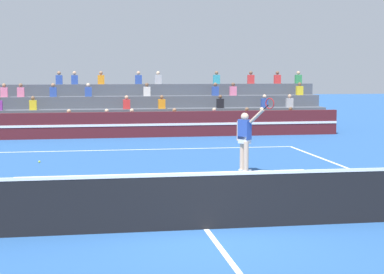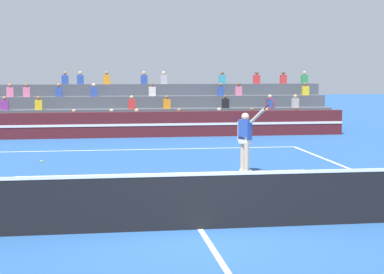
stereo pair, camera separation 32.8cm
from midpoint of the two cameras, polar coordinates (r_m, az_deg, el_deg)
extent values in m
plane|color=#285699|center=(11.92, 0.47, -8.21)|extent=(120.00, 120.00, 0.00)
cube|color=white|center=(23.55, -4.50, -1.11)|extent=(11.00, 0.10, 0.01)
cube|color=white|center=(18.16, -3.01, -3.24)|extent=(8.25, 0.10, 0.01)
cube|color=white|center=(11.92, 0.47, -8.19)|extent=(0.10, 12.85, 0.01)
cube|color=black|center=(11.81, 0.47, -5.86)|extent=(11.90, 0.02, 1.00)
cube|color=white|center=(11.71, 0.48, -3.32)|extent=(11.90, 0.04, 0.06)
cube|color=#51191E|center=(27.68, -5.26, 1.10)|extent=(18.00, 0.24, 1.10)
cube|color=white|center=(27.55, -5.24, 1.07)|extent=(18.00, 0.02, 0.10)
cube|color=#4C515B|center=(28.98, -5.44, 0.77)|extent=(18.42, 0.95, 0.55)
cube|color=orange|center=(30.14, 8.43, 1.88)|extent=(0.32, 0.22, 0.44)
sphere|color=brown|center=(30.12, 8.44, 2.49)|extent=(0.18, 0.18, 0.18)
cube|color=teal|center=(29.74, 5.89, 1.86)|extent=(0.32, 0.22, 0.44)
sphere|color=beige|center=(29.72, 5.89, 2.47)|extent=(0.18, 0.18, 0.18)
cube|color=purple|center=(29.24, 1.66, 1.82)|extent=(0.32, 0.22, 0.44)
sphere|color=beige|center=(29.21, 1.67, 2.44)|extent=(0.18, 0.18, 0.18)
cube|color=pink|center=(28.75, -5.69, 1.72)|extent=(0.32, 0.22, 0.44)
sphere|color=beige|center=(28.73, -5.70, 2.35)|extent=(0.18, 0.18, 0.18)
cube|color=yellow|center=(29.57, 4.58, 1.85)|extent=(0.32, 0.22, 0.44)
sphere|color=brown|center=(29.55, 4.59, 2.47)|extent=(0.18, 0.18, 0.18)
cube|color=orange|center=(28.94, -1.90, 1.77)|extent=(0.32, 0.22, 0.44)
sphere|color=#9E7051|center=(28.92, -1.90, 2.40)|extent=(0.18, 0.18, 0.18)
cube|color=red|center=(28.71, -11.20, 1.62)|extent=(0.32, 0.22, 0.44)
sphere|color=tan|center=(28.69, -11.21, 2.26)|extent=(0.18, 0.18, 0.18)
cube|color=purple|center=(28.70, -7.91, 1.68)|extent=(0.32, 0.22, 0.44)
sphere|color=beige|center=(28.68, -7.92, 2.32)|extent=(0.18, 0.18, 0.18)
cube|color=#4C515B|center=(29.90, -5.57, 1.46)|extent=(18.42, 0.95, 1.10)
cube|color=red|center=(29.66, -6.15, 2.91)|extent=(0.32, 0.22, 0.44)
sphere|color=tan|center=(29.64, -6.16, 3.53)|extent=(0.18, 0.18, 0.18)
cube|color=black|center=(30.22, 2.21, 3.00)|extent=(0.32, 0.22, 0.44)
sphere|color=brown|center=(30.21, 2.21, 3.60)|extent=(0.18, 0.18, 0.18)
cube|color=yellow|center=(29.71, -14.26, 2.76)|extent=(0.32, 0.22, 0.44)
sphere|color=brown|center=(29.70, -14.27, 3.38)|extent=(0.18, 0.18, 0.18)
cube|color=#B2B2B7|center=(31.09, 8.37, 3.02)|extent=(0.32, 0.22, 0.44)
sphere|color=tan|center=(31.07, 8.37, 3.61)|extent=(0.18, 0.18, 0.18)
cube|color=orange|center=(29.79, -3.02, 2.95)|extent=(0.32, 0.22, 0.44)
sphere|color=brown|center=(29.78, -3.03, 3.56)|extent=(0.18, 0.18, 0.18)
cube|color=#2D4CA5|center=(30.73, 6.15, 3.02)|extent=(0.32, 0.22, 0.44)
sphere|color=beige|center=(30.71, 6.16, 3.61)|extent=(0.18, 0.18, 0.18)
cube|color=#4C515B|center=(30.82, -5.69, 2.11)|extent=(18.42, 0.95, 1.65)
cube|color=#2D4CA5|center=(31.12, 1.78, 4.10)|extent=(0.32, 0.22, 0.44)
sphere|color=brown|center=(31.11, 1.78, 4.69)|extent=(0.18, 0.18, 0.18)
cube|color=silver|center=(30.65, -4.34, 4.06)|extent=(0.32, 0.22, 0.44)
sphere|color=brown|center=(30.64, -4.34, 4.66)|extent=(0.18, 0.18, 0.18)
cube|color=#2D4CA5|center=(30.58, -12.54, 3.93)|extent=(0.32, 0.22, 0.44)
sphere|color=#9E7051|center=(30.57, -12.55, 4.52)|extent=(0.18, 0.18, 0.18)
cube|color=pink|center=(30.78, -16.65, 3.83)|extent=(0.32, 0.22, 0.44)
sphere|color=#9E7051|center=(30.77, -16.67, 4.42)|extent=(0.18, 0.18, 0.18)
cube|color=pink|center=(30.69, -15.27, 3.86)|extent=(0.32, 0.22, 0.44)
sphere|color=brown|center=(30.68, -15.29, 4.46)|extent=(0.18, 0.18, 0.18)
cube|color=pink|center=(31.30, 3.37, 4.11)|extent=(0.32, 0.22, 0.44)
sphere|color=brown|center=(31.30, 3.37, 4.69)|extent=(0.18, 0.18, 0.18)
cube|color=yellow|center=(32.22, 9.25, 4.09)|extent=(0.32, 0.22, 0.44)
sphere|color=brown|center=(32.21, 9.26, 4.66)|extent=(0.18, 0.18, 0.18)
cube|color=#2D4CA5|center=(30.53, -9.51, 3.98)|extent=(0.32, 0.22, 0.44)
sphere|color=beige|center=(30.52, -9.52, 4.58)|extent=(0.18, 0.18, 0.18)
cube|color=#4C515B|center=(31.75, -5.81, 2.72)|extent=(18.42, 0.95, 2.20)
cube|color=red|center=(32.85, 7.31, 5.12)|extent=(0.32, 0.22, 0.44)
sphere|color=brown|center=(32.85, 7.32, 5.68)|extent=(0.18, 0.18, 0.18)
cube|color=#2D4CA5|center=(31.47, -10.69, 5.02)|extent=(0.32, 0.22, 0.44)
sphere|color=tan|center=(31.47, -10.70, 5.61)|extent=(0.18, 0.18, 0.18)
cube|color=red|center=(32.48, 4.96, 5.14)|extent=(0.32, 0.22, 0.44)
sphere|color=brown|center=(32.48, 4.97, 5.70)|extent=(0.18, 0.18, 0.18)
cube|color=#338C4C|center=(33.18, 9.15, 5.10)|extent=(0.32, 0.22, 0.44)
sphere|color=tan|center=(33.18, 9.16, 5.65)|extent=(0.18, 0.18, 0.18)
cube|color=teal|center=(32.09, 1.90, 5.14)|extent=(0.32, 0.22, 0.44)
sphere|color=brown|center=(32.08, 1.90, 5.72)|extent=(0.18, 0.18, 0.18)
cube|color=#2D4CA5|center=(31.56, -5.08, 5.11)|extent=(0.32, 0.22, 0.44)
sphere|color=tan|center=(31.55, -5.08, 5.69)|extent=(0.18, 0.18, 0.18)
cube|color=orange|center=(31.47, -8.39, 5.06)|extent=(0.32, 0.22, 0.44)
sphere|color=#9E7051|center=(31.47, -8.40, 5.65)|extent=(0.18, 0.18, 0.18)
cube|color=#B2B2B7|center=(31.65, -3.33, 5.12)|extent=(0.32, 0.22, 0.44)
sphere|color=beige|center=(31.64, -3.33, 5.70)|extent=(0.18, 0.18, 0.18)
cube|color=#2D4CA5|center=(31.50, -12.02, 5.00)|extent=(0.32, 0.22, 0.44)
sphere|color=#9E7051|center=(31.50, -12.04, 5.58)|extent=(0.18, 0.18, 0.18)
cylinder|color=beige|center=(18.32, 3.98, -1.75)|extent=(0.14, 0.14, 0.90)
cylinder|color=beige|center=(18.12, 4.32, -1.85)|extent=(0.14, 0.14, 0.90)
cube|color=white|center=(18.18, 4.18, -0.26)|extent=(0.34, 0.38, 0.20)
cube|color=#2D4CA5|center=(18.15, 4.18, 0.68)|extent=(0.37, 0.41, 0.56)
sphere|color=beige|center=(18.12, 4.19, 1.81)|extent=(0.22, 0.22, 0.22)
cube|color=white|center=(18.41, 4.05, -2.99)|extent=(0.28, 0.24, 0.09)
cube|color=white|center=(18.21, 4.39, -3.10)|extent=(0.28, 0.24, 0.09)
cylinder|color=beige|center=(18.32, 3.63, 0.55)|extent=(0.09, 0.09, 0.56)
cylinder|color=beige|center=(17.81, 5.27, 1.88)|extent=(0.37, 0.49, 0.44)
cylinder|color=black|center=(17.59, 6.04, 2.63)|extent=(0.13, 0.18, 0.16)
torus|color=#B21E1E|center=(17.49, 6.40, 2.98)|extent=(0.26, 0.38, 0.43)
sphere|color=#C6DB33|center=(20.78, -13.86, -2.15)|extent=(0.07, 0.07, 0.07)
camera|label=1|loc=(0.16, -90.54, -0.06)|focal=60.00mm
camera|label=2|loc=(0.16, 89.46, 0.06)|focal=60.00mm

